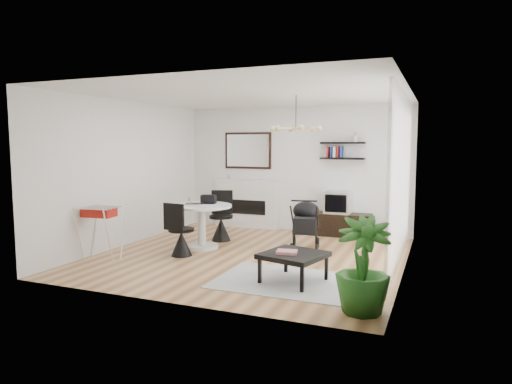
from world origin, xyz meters
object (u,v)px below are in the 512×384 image
at_px(crt_tv, 338,202).
at_px(coffee_table, 294,256).
at_px(potted_plant, 363,266).
at_px(stroller, 305,227).
at_px(fireplace, 247,198).
at_px(dining_table, 202,220).
at_px(tv_console, 340,225).
at_px(drying_rack, 101,231).

xyz_separation_m(crt_tv, coffee_table, (0.12, -3.42, -0.33)).
height_order(crt_tv, potted_plant, potted_plant).
bearing_deg(coffee_table, stroller, 101.29).
relative_size(fireplace, stroller, 2.22).
xyz_separation_m(dining_table, potted_plant, (3.23, -2.15, 0.02)).
height_order(fireplace, crt_tv, fireplace).
height_order(tv_console, crt_tv, crt_tv).
xyz_separation_m(tv_console, dining_table, (-2.11, -2.07, 0.29)).
distance_m(tv_console, coffee_table, 3.42).
bearing_deg(stroller, dining_table, -174.15).
height_order(fireplace, dining_table, fireplace).
distance_m(dining_table, potted_plant, 3.89).
distance_m(drying_rack, stroller, 3.50).
distance_m(dining_table, stroller, 1.88).
relative_size(crt_tv, dining_table, 0.47).
bearing_deg(fireplace, dining_table, -88.42).
distance_m(stroller, coffee_table, 1.97).
bearing_deg(dining_table, potted_plant, -33.66).
xyz_separation_m(crt_tv, stroller, (-0.26, -1.49, -0.28)).
xyz_separation_m(fireplace, potted_plant, (3.30, -4.38, -0.14)).
bearing_deg(stroller, crt_tv, 67.71).
bearing_deg(dining_table, tv_console, 44.55).
bearing_deg(fireplace, coffee_table, -58.01).
height_order(stroller, coffee_table, stroller).
bearing_deg(potted_plant, coffee_table, 142.80).
distance_m(crt_tv, drying_rack, 4.67).
relative_size(fireplace, drying_rack, 2.45).
bearing_deg(potted_plant, fireplace, 126.95).
bearing_deg(fireplace, drying_rack, -106.90).
distance_m(tv_console, potted_plant, 4.39).
height_order(tv_console, stroller, stroller).
relative_size(crt_tv, potted_plant, 0.48).
bearing_deg(crt_tv, potted_plant, -74.36).
bearing_deg(crt_tv, dining_table, -134.74).
height_order(drying_rack, stroller, stroller).
relative_size(stroller, potted_plant, 0.89).
height_order(fireplace, coffee_table, fireplace).
bearing_deg(stroller, fireplace, 126.11).
relative_size(fireplace, tv_console, 1.71).
xyz_separation_m(tv_console, coffee_table, (0.07, -3.42, 0.13)).
height_order(tv_console, drying_rack, drying_rack).
xyz_separation_m(tv_console, potted_plant, (1.13, -4.23, 0.31)).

